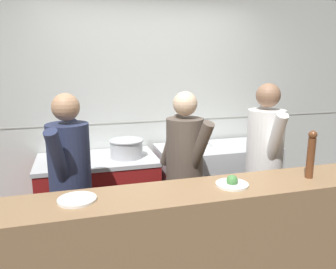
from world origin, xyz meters
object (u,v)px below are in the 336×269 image
object	(u,v)px
chef_head_cook	(71,183)
chef_sous	(184,171)
pepper_mill	(311,154)
mixing_bowl_steel	(203,142)
oven_range	(99,197)
plated_dish_appetiser	(232,183)
chef_line	(264,162)
sauce_pot	(126,148)
stock_pot	(64,153)
plated_dish_main	(77,200)

from	to	relation	value
chef_head_cook	chef_sous	size ratio (longest dim) A/B	1.01
pepper_mill	mixing_bowl_steel	bearing A→B (deg)	101.08
pepper_mill	chef_head_cook	xyz separation A→B (m)	(-1.73, 0.61, -0.27)
oven_range	mixing_bowl_steel	size ratio (longest dim) A/B	5.53
mixing_bowl_steel	pepper_mill	xyz separation A→B (m)	(0.28, -1.42, 0.22)
plated_dish_appetiser	chef_line	distance (m)	0.88
sauce_pot	mixing_bowl_steel	size ratio (longest dim) A/B	1.61
chef_line	pepper_mill	bearing A→B (deg)	-80.53
pepper_mill	chef_sous	bearing A→B (deg)	139.01
pepper_mill	chef_sous	xyz separation A→B (m)	(-0.76, 0.66, -0.28)
chef_sous	pepper_mill	bearing A→B (deg)	-60.73
oven_range	stock_pot	distance (m)	0.61
plated_dish_main	chef_head_cook	distance (m)	0.58
plated_dish_main	chef_line	bearing A→B (deg)	18.58
oven_range	stock_pot	size ratio (longest dim) A/B	4.90
plated_dish_appetiser	chef_line	bearing A→B (deg)	43.34
mixing_bowl_steel	plated_dish_main	size ratio (longest dim) A/B	0.90
pepper_mill	stock_pot	bearing A→B (deg)	143.45
plated_dish_main	plated_dish_appetiser	xyz separation A→B (m)	(1.05, -0.03, 0.01)
plated_dish_main	plated_dish_appetiser	distance (m)	1.05
mixing_bowl_steel	plated_dish_appetiser	size ratio (longest dim) A/B	0.95
stock_pot	chef_line	xyz separation A→B (m)	(1.80, -0.72, -0.03)
sauce_pot	chef_sous	distance (m)	0.77
stock_pot	chef_line	world-z (taller)	chef_line
oven_range	sauce_pot	world-z (taller)	sauce_pot
sauce_pot	plated_dish_appetiser	xyz separation A→B (m)	(0.54, -1.29, 0.03)
sauce_pot	chef_line	distance (m)	1.37
chef_sous	stock_pot	bearing A→B (deg)	127.34
oven_range	stock_pot	xyz separation A→B (m)	(-0.32, -0.02, 0.51)
mixing_bowl_steel	pepper_mill	size ratio (longest dim) A/B	0.60
chef_head_cook	sauce_pot	bearing A→B (deg)	70.99
stock_pot	sauce_pot	distance (m)	0.62
stock_pot	sauce_pot	world-z (taller)	sauce_pot
oven_range	chef_sous	xyz separation A→B (m)	(0.71, -0.69, 0.45)
oven_range	sauce_pot	distance (m)	0.61
oven_range	pepper_mill	xyz separation A→B (m)	(1.47, -1.35, 0.73)
oven_range	pepper_mill	distance (m)	2.13
plated_dish_main	chef_sous	world-z (taller)	chef_sous
mixing_bowl_steel	sauce_pot	bearing A→B (deg)	-172.41
chef_head_cook	chef_line	xyz separation A→B (m)	(1.73, -0.00, 0.03)
mixing_bowl_steel	plated_dish_main	world-z (taller)	plated_dish_main
chef_sous	chef_line	world-z (taller)	chef_line
plated_dish_appetiser	plated_dish_main	bearing A→B (deg)	178.16
chef_head_cook	chef_line	bearing A→B (deg)	19.82
stock_pot	mixing_bowl_steel	size ratio (longest dim) A/B	1.13
plated_dish_main	pepper_mill	distance (m)	1.70
mixing_bowl_steel	chef_sous	bearing A→B (deg)	-122.50
sauce_pot	chef_line	size ratio (longest dim) A/B	0.21
stock_pot	chef_sous	size ratio (longest dim) A/B	0.16
sauce_pot	pepper_mill	distance (m)	1.77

